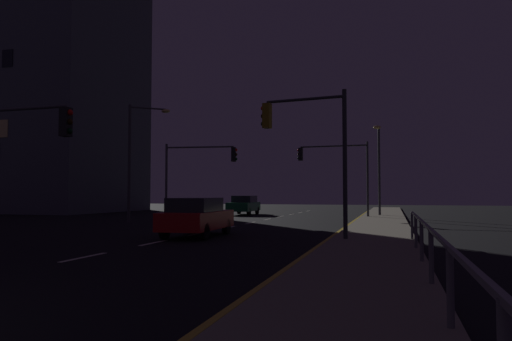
{
  "coord_description": "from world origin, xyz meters",
  "views": [
    {
      "loc": [
        8.11,
        -2.37,
        1.74
      ],
      "look_at": [
        1.75,
        20.01,
        2.86
      ],
      "focal_mm": 33.67,
      "sensor_mm": 36.0,
      "label": 1
    }
  ],
  "objects_px": {
    "traffic_light_overhead_east": "(198,165)",
    "building_distant": "(40,75)",
    "car_oncoming": "(244,205)",
    "traffic_light_mid_left": "(12,143)",
    "traffic_light_near_right": "(307,136)",
    "street_lamp_across_street": "(379,161)",
    "car": "(197,216)",
    "traffic_light_far_left": "(335,163)",
    "street_lamp_median": "(137,151)"
  },
  "relations": [
    {
      "from": "street_lamp_across_street",
      "to": "street_lamp_median",
      "type": "xyz_separation_m",
      "value": [
        -13.83,
        -11.03,
        0.14
      ]
    },
    {
      "from": "car_oncoming",
      "to": "building_distant",
      "type": "distance_m",
      "value": 25.45
    },
    {
      "from": "traffic_light_mid_left",
      "to": "building_distant",
      "type": "distance_m",
      "value": 35.6
    },
    {
      "from": "traffic_light_overhead_east",
      "to": "street_lamp_median",
      "type": "relative_size",
      "value": 0.72
    },
    {
      "from": "car_oncoming",
      "to": "traffic_light_mid_left",
      "type": "height_order",
      "value": "traffic_light_mid_left"
    },
    {
      "from": "traffic_light_far_left",
      "to": "traffic_light_near_right",
      "type": "relative_size",
      "value": 0.99
    },
    {
      "from": "traffic_light_far_left",
      "to": "traffic_light_overhead_east",
      "type": "height_order",
      "value": "traffic_light_far_left"
    },
    {
      "from": "traffic_light_mid_left",
      "to": "street_lamp_across_street",
      "type": "relative_size",
      "value": 0.74
    },
    {
      "from": "traffic_light_far_left",
      "to": "traffic_light_overhead_east",
      "type": "relative_size",
      "value": 1.04
    },
    {
      "from": "car",
      "to": "car_oncoming",
      "type": "distance_m",
      "value": 20.35
    },
    {
      "from": "street_lamp_across_street",
      "to": "building_distant",
      "type": "xyz_separation_m",
      "value": [
        -32.81,
        3.03,
        9.47
      ]
    },
    {
      "from": "traffic_light_overhead_east",
      "to": "building_distant",
      "type": "height_order",
      "value": "building_distant"
    },
    {
      "from": "building_distant",
      "to": "traffic_light_mid_left",
      "type": "bearing_deg",
      "value": -51.05
    },
    {
      "from": "car_oncoming",
      "to": "traffic_light_near_right",
      "type": "relative_size",
      "value": 0.84
    },
    {
      "from": "traffic_light_near_right",
      "to": "street_lamp_across_street",
      "type": "bearing_deg",
      "value": 83.92
    },
    {
      "from": "car",
      "to": "traffic_light_mid_left",
      "type": "height_order",
      "value": "traffic_light_mid_left"
    },
    {
      "from": "car_oncoming",
      "to": "street_lamp_across_street",
      "type": "height_order",
      "value": "street_lamp_across_street"
    },
    {
      "from": "car",
      "to": "traffic_light_far_left",
      "type": "xyz_separation_m",
      "value": [
        3.71,
        16.69,
        3.11
      ]
    },
    {
      "from": "street_lamp_across_street",
      "to": "traffic_light_far_left",
      "type": "bearing_deg",
      "value": -147.08
    },
    {
      "from": "car",
      "to": "traffic_light_near_right",
      "type": "xyz_separation_m",
      "value": [
        4.65,
        -0.63,
        3.05
      ]
    },
    {
      "from": "car_oncoming",
      "to": "street_lamp_median",
      "type": "relative_size",
      "value": 0.63
    },
    {
      "from": "traffic_light_mid_left",
      "to": "street_lamp_median",
      "type": "bearing_deg",
      "value": 101.12
    },
    {
      "from": "car",
      "to": "building_distant",
      "type": "relative_size",
      "value": 0.16
    },
    {
      "from": "traffic_light_overhead_east",
      "to": "car",
      "type": "bearing_deg",
      "value": -67.4
    },
    {
      "from": "traffic_light_far_left",
      "to": "traffic_light_near_right",
      "type": "height_order",
      "value": "traffic_light_near_right"
    },
    {
      "from": "traffic_light_near_right",
      "to": "building_distant",
      "type": "distance_m",
      "value": 39.22
    },
    {
      "from": "street_lamp_across_street",
      "to": "traffic_light_near_right",
      "type": "bearing_deg",
      "value": -96.08
    },
    {
      "from": "traffic_light_far_left",
      "to": "building_distant",
      "type": "height_order",
      "value": "building_distant"
    },
    {
      "from": "traffic_light_far_left",
      "to": "building_distant",
      "type": "distance_m",
      "value": 31.76
    },
    {
      "from": "traffic_light_overhead_east",
      "to": "street_lamp_median",
      "type": "bearing_deg",
      "value": -120.62
    },
    {
      "from": "car_oncoming",
      "to": "traffic_light_overhead_east",
      "type": "relative_size",
      "value": 0.88
    },
    {
      "from": "traffic_light_mid_left",
      "to": "street_lamp_median",
      "type": "xyz_separation_m",
      "value": [
        -2.45,
        12.46,
        0.87
      ]
    },
    {
      "from": "street_lamp_median",
      "to": "car",
      "type": "bearing_deg",
      "value": -46.8
    },
    {
      "from": "car_oncoming",
      "to": "building_distant",
      "type": "height_order",
      "value": "building_distant"
    },
    {
      "from": "traffic_light_far_left",
      "to": "street_lamp_across_street",
      "type": "bearing_deg",
      "value": 32.92
    },
    {
      "from": "traffic_light_far_left",
      "to": "street_lamp_median",
      "type": "distance_m",
      "value": 14.16
    },
    {
      "from": "building_distant",
      "to": "car_oncoming",
      "type": "bearing_deg",
      "value": -4.54
    },
    {
      "from": "car",
      "to": "traffic_light_near_right",
      "type": "relative_size",
      "value": 0.84
    },
    {
      "from": "traffic_light_far_left",
      "to": "street_lamp_across_street",
      "type": "height_order",
      "value": "street_lamp_across_street"
    },
    {
      "from": "car",
      "to": "traffic_light_overhead_east",
      "type": "relative_size",
      "value": 0.88
    },
    {
      "from": "car",
      "to": "car_oncoming",
      "type": "height_order",
      "value": "same"
    },
    {
      "from": "traffic_light_overhead_east",
      "to": "street_lamp_across_street",
      "type": "relative_size",
      "value": 0.77
    },
    {
      "from": "car",
      "to": "car_oncoming",
      "type": "bearing_deg",
      "value": 101.93
    },
    {
      "from": "traffic_light_mid_left",
      "to": "traffic_light_overhead_east",
      "type": "relative_size",
      "value": 0.95
    },
    {
      "from": "traffic_light_far_left",
      "to": "traffic_light_near_right",
      "type": "bearing_deg",
      "value": -86.91
    },
    {
      "from": "traffic_light_overhead_east",
      "to": "building_distant",
      "type": "xyz_separation_m",
      "value": [
        -21.32,
        10.12,
        10.0
      ]
    },
    {
      "from": "street_lamp_median",
      "to": "traffic_light_far_left",
      "type": "bearing_deg",
      "value": 39.99
    },
    {
      "from": "car_oncoming",
      "to": "traffic_light_overhead_east",
      "type": "xyz_separation_m",
      "value": [
        -0.59,
        -8.38,
        2.82
      ]
    },
    {
      "from": "car_oncoming",
      "to": "street_lamp_across_street",
      "type": "distance_m",
      "value": 11.48
    },
    {
      "from": "car_oncoming",
      "to": "traffic_light_mid_left",
      "type": "relative_size",
      "value": 0.92
    }
  ]
}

